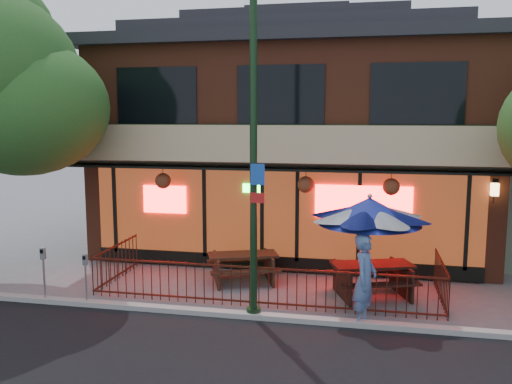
% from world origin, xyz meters
% --- Properties ---
extents(ground, '(80.00, 80.00, 0.00)m').
position_xyz_m(ground, '(0.00, 0.00, 0.00)').
color(ground, gray).
rests_on(ground, ground).
extents(curb, '(80.00, 0.25, 0.12)m').
position_xyz_m(curb, '(0.00, -0.50, 0.06)').
color(curb, '#999993').
rests_on(curb, ground).
extents(restaurant_building, '(12.96, 9.49, 8.05)m').
position_xyz_m(restaurant_building, '(0.00, 7.11, 4.13)').
color(restaurant_building, brown).
rests_on(restaurant_building, ground).
extents(patio_fence, '(8.44, 2.62, 1.00)m').
position_xyz_m(patio_fence, '(0.00, 0.50, 0.63)').
color(patio_fence, '#43160E').
rests_on(patio_fence, ground).
extents(street_light, '(0.43, 0.32, 7.00)m').
position_xyz_m(street_light, '(0.00, -0.40, 3.15)').
color(street_light, black).
rests_on(street_light, ground).
extents(picnic_table_left, '(2.20, 1.95, 0.78)m').
position_xyz_m(picnic_table_left, '(-0.80, 2.01, 0.51)').
color(picnic_table_left, '#3C2216').
rests_on(picnic_table_left, ground).
extents(picnic_table_right, '(2.33, 2.06, 0.83)m').
position_xyz_m(picnic_table_right, '(2.58, 1.53, 0.55)').
color(picnic_table_right, black).
rests_on(picnic_table_right, ground).
extents(patio_umbrella, '(2.34, 2.34, 2.68)m').
position_xyz_m(patio_umbrella, '(2.46, 0.70, 2.28)').
color(patio_umbrella, gray).
rests_on(patio_umbrella, ground).
extents(pedestrian, '(0.66, 0.82, 1.97)m').
position_xyz_m(pedestrian, '(2.40, -0.35, 0.98)').
color(pedestrian, '#516FA3').
rests_on(pedestrian, ground).
extents(parking_meter_near, '(0.13, 0.12, 1.23)m').
position_xyz_m(parking_meter_near, '(-4.00, -0.48, 0.83)').
color(parking_meter_near, '#979B9F').
rests_on(parking_meter_near, ground).
extents(parking_meter_far, '(0.14, 0.13, 1.33)m').
position_xyz_m(parking_meter_far, '(-5.09, -0.48, 0.90)').
color(parking_meter_far, '#9EA2A7').
rests_on(parking_meter_far, ground).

